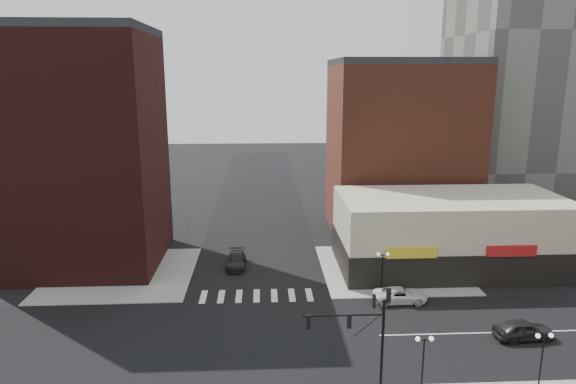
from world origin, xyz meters
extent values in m
plane|color=black|center=(0.00, 0.00, 0.00)|extent=(240.00, 240.00, 0.00)
cube|color=black|center=(0.00, 0.00, 0.01)|extent=(200.00, 14.00, 0.02)
cube|color=black|center=(0.00, 0.00, 0.01)|extent=(14.00, 200.00, 0.02)
cube|color=gray|center=(-14.50, 14.50, 0.06)|extent=(15.00, 15.00, 0.12)
cube|color=gray|center=(14.50, 14.50, 0.06)|extent=(15.00, 15.00, 0.12)
cube|color=#371411|center=(-19.00, 18.50, 12.50)|extent=(16.00, 15.00, 25.00)
cube|color=#371411|center=(-32.00, 34.00, 6.00)|extent=(20.00, 18.00, 12.00)
cube|color=brown|center=(19.00, 29.50, 11.00)|extent=(18.00, 15.00, 22.00)
cube|color=beige|center=(21.00, 15.00, 4.00)|extent=(24.00, 12.00, 8.00)
cube|color=black|center=(21.00, 15.00, 1.70)|extent=(24.20, 12.20, 3.40)
cylinder|color=black|center=(8.20, -8.20, 3.50)|extent=(0.18, 0.18, 7.00)
cylinder|color=black|center=(5.60, -8.20, 6.00)|extent=(5.20, 0.11, 0.11)
cylinder|color=black|center=(7.20, -8.20, 5.30)|extent=(1.72, 0.06, 1.46)
cylinder|color=black|center=(8.20, -6.70, 6.00)|extent=(0.11, 3.00, 0.11)
cube|color=black|center=(3.40, -8.20, 5.60)|extent=(0.28, 0.18, 0.95)
sphere|color=red|center=(3.40, -8.20, 5.90)|extent=(0.16, 0.16, 0.16)
cube|color=black|center=(6.00, -8.20, 5.60)|extent=(0.28, 0.18, 0.95)
sphere|color=red|center=(6.00, -8.20, 5.90)|extent=(0.16, 0.16, 0.16)
cube|color=black|center=(8.20, -5.40, 5.60)|extent=(0.18, 0.28, 0.95)
sphere|color=red|center=(8.20, -5.40, 5.90)|extent=(0.16, 0.16, 0.16)
cube|color=black|center=(8.45, -8.20, 7.30)|extent=(0.28, 0.18, 0.95)
sphere|color=red|center=(8.45, -8.20, 7.60)|extent=(0.16, 0.16, 0.16)
cylinder|color=black|center=(11.00, -8.00, 2.12)|extent=(0.11, 0.11, 4.00)
cylinder|color=black|center=(11.00, -8.00, 4.02)|extent=(0.90, 0.06, 0.06)
sphere|color=white|center=(10.55, -8.00, 4.12)|extent=(0.32, 0.32, 0.32)
sphere|color=white|center=(11.45, -8.00, 4.12)|extent=(0.32, 0.32, 0.32)
cylinder|color=black|center=(19.00, -8.00, 2.12)|extent=(0.11, 0.11, 4.00)
cylinder|color=black|center=(19.00, -8.00, 4.02)|extent=(0.90, 0.06, 0.06)
sphere|color=white|center=(18.55, -8.00, 4.12)|extent=(0.32, 0.32, 0.32)
sphere|color=white|center=(19.45, -8.00, 4.12)|extent=(0.32, 0.32, 0.32)
cylinder|color=black|center=(12.00, 8.00, 2.12)|extent=(0.11, 0.11, 4.00)
cylinder|color=black|center=(12.00, 8.00, 4.02)|extent=(0.90, 0.06, 0.06)
sphere|color=white|center=(11.55, 8.00, 4.12)|extent=(0.32, 0.32, 0.32)
sphere|color=white|center=(12.45, 8.00, 4.12)|extent=(0.32, 0.32, 0.32)
imported|color=silver|center=(13.35, 6.19, 0.69)|extent=(5.00, 2.33, 1.39)
imported|color=black|center=(21.44, -1.09, 0.81)|extent=(4.85, 2.22, 1.61)
imported|color=black|center=(-2.42, 16.03, 0.73)|extent=(2.10, 5.04, 1.46)
camera|label=1|loc=(0.62, -37.78, 20.88)|focal=32.00mm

